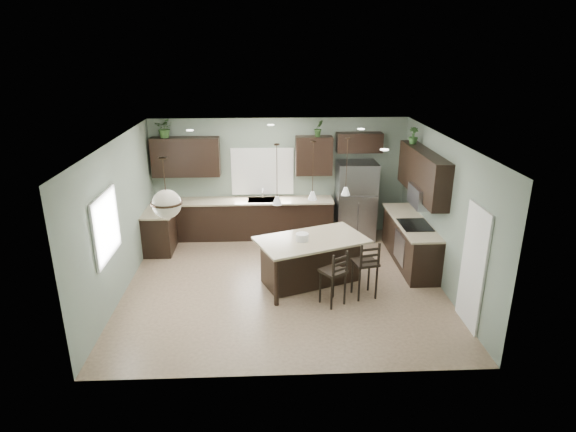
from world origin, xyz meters
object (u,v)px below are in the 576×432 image
(kitchen_island, at_px, (311,261))
(refrigerator, at_px, (356,201))
(serving_dish, at_px, (302,237))
(plant_back_left, at_px, (165,128))
(bar_stool_center, at_px, (333,277))
(bar_stool_right, at_px, (365,269))

(kitchen_island, bearing_deg, refrigerator, 39.90)
(serving_dish, bearing_deg, plant_back_left, 138.00)
(bar_stool_center, distance_m, bar_stool_right, 0.66)
(refrigerator, relative_size, plant_back_left, 4.16)
(refrigerator, xyz_separation_m, kitchen_island, (-1.25, -2.28, -0.46))
(bar_stool_right, relative_size, plant_back_left, 2.50)
(serving_dish, xyz_separation_m, bar_stool_right, (1.11, -0.48, -0.44))
(bar_stool_right, bearing_deg, refrigerator, 70.98)
(serving_dish, bearing_deg, refrigerator, 58.74)
(serving_dish, bearing_deg, bar_stool_center, -56.03)
(bar_stool_center, bearing_deg, kitchen_island, 77.26)
(plant_back_left, bearing_deg, bar_stool_center, -44.57)
(bar_stool_center, relative_size, plant_back_left, 2.36)
(bar_stool_center, height_order, bar_stool_right, bar_stool_right)
(plant_back_left, bearing_deg, refrigerator, -3.45)
(bar_stool_center, bearing_deg, bar_stool_right, -11.49)
(refrigerator, relative_size, serving_dish, 7.71)
(serving_dish, distance_m, bar_stool_center, 1.00)
(serving_dish, distance_m, bar_stool_right, 1.29)
(serving_dish, bearing_deg, bar_stool_right, -23.55)
(bar_stool_center, bearing_deg, refrigerator, 39.49)
(bar_stool_right, bearing_deg, bar_stool_center, -170.39)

